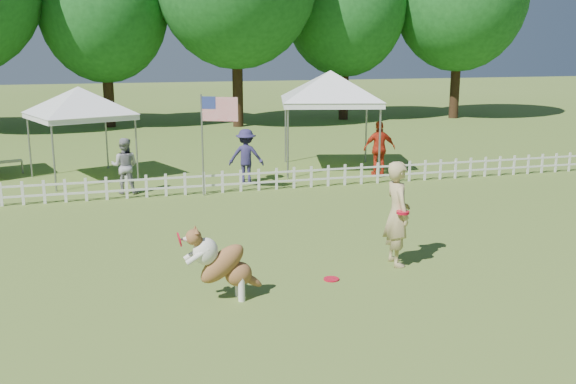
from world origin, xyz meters
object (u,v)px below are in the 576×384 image
(dog, at_px, (224,264))
(flag_pole, at_px, (203,146))
(canopy_tent_left, at_px, (81,134))
(spectator_c, at_px, (379,148))
(spectator_a, at_px, (125,166))
(canopy_tent_right, at_px, (330,122))
(frisbee_on_turf, at_px, (331,279))
(spectator_b, at_px, (246,156))
(handler, at_px, (397,214))

(dog, relative_size, flag_pole, 0.45)
(canopy_tent_left, distance_m, spectator_c, 8.84)
(canopy_tent_left, xyz_separation_m, spectator_a, (1.13, -2.29, -0.58))
(canopy_tent_right, xyz_separation_m, flag_pole, (-4.38, -2.50, -0.20))
(frisbee_on_turf, bearing_deg, canopy_tent_left, 113.25)
(spectator_b, height_order, spectator_c, spectator_c)
(canopy_tent_left, relative_size, spectator_c, 1.61)
(canopy_tent_left, bearing_deg, frisbee_on_turf, -87.36)
(dog, distance_m, flag_pole, 7.27)
(dog, distance_m, canopy_tent_right, 11.01)
(spectator_a, bearing_deg, dog, 114.18)
(spectator_c, bearing_deg, flag_pole, 21.35)
(dog, bearing_deg, spectator_a, 96.31)
(frisbee_on_turf, height_order, canopy_tent_right, canopy_tent_right)
(spectator_b, bearing_deg, spectator_c, -164.58)
(spectator_b, bearing_deg, handler, 114.43)
(canopy_tent_left, xyz_separation_m, spectator_c, (8.63, -1.84, -0.50))
(frisbee_on_turf, height_order, spectator_a, spectator_a)
(canopy_tent_right, distance_m, spectator_c, 1.84)
(dog, height_order, canopy_tent_left, canopy_tent_left)
(dog, distance_m, frisbee_on_turf, 2.03)
(spectator_a, xyz_separation_m, spectator_b, (3.40, 0.50, 0.03))
(frisbee_on_turf, relative_size, spectator_c, 0.16)
(frisbee_on_turf, distance_m, spectator_a, 8.26)
(handler, relative_size, spectator_c, 1.15)
(spectator_c, bearing_deg, handler, 77.12)
(flag_pole, bearing_deg, spectator_a, -177.98)
(dog, bearing_deg, canopy_tent_right, 59.79)
(handler, distance_m, frisbee_on_turf, 1.73)
(dog, height_order, canopy_tent_right, canopy_tent_right)
(spectator_a, bearing_deg, spectator_c, -161.09)
(frisbee_on_turf, bearing_deg, spectator_b, 88.08)
(handler, relative_size, dog, 1.57)
(spectator_a, relative_size, spectator_c, 0.90)
(spectator_a, xyz_separation_m, spectator_c, (7.51, 0.45, 0.08))
(dog, height_order, spectator_a, spectator_a)
(dog, bearing_deg, spectator_b, 73.29)
(canopy_tent_right, relative_size, flag_pole, 1.15)
(canopy_tent_left, bearing_deg, spectator_a, -84.39)
(canopy_tent_left, relative_size, canopy_tent_right, 0.87)
(canopy_tent_left, height_order, flag_pole, canopy_tent_left)
(flag_pole, bearing_deg, canopy_tent_left, 159.33)
(canopy_tent_right, bearing_deg, canopy_tent_left, -170.46)
(frisbee_on_turf, relative_size, canopy_tent_left, 0.10)
(handler, relative_size, spectator_a, 1.27)
(handler, distance_m, spectator_c, 8.18)
(frisbee_on_turf, bearing_deg, flag_pole, 99.64)
(dog, relative_size, canopy_tent_left, 0.45)
(flag_pole, bearing_deg, handler, -43.83)
(canopy_tent_left, bearing_deg, dog, -97.75)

